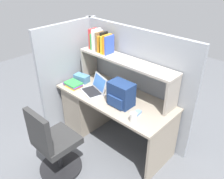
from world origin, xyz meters
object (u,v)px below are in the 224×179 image
object	(u,v)px
backpack	(121,94)
paper_cup	(133,117)
office_chair	(54,147)
laptop	(95,88)
tissue_box	(82,78)
computer_mouse	(137,113)

from	to	relation	value
backpack	paper_cup	distance (m)	0.37
backpack	office_chair	distance (m)	0.99
laptop	tissue_box	distance (m)	0.37
computer_mouse	office_chair	world-z (taller)	office_chair
paper_cup	office_chair	world-z (taller)	office_chair
paper_cup	backpack	bearing A→B (deg)	153.92
computer_mouse	paper_cup	size ratio (longest dim) A/B	0.95
laptop	computer_mouse	distance (m)	0.73
laptop	tissue_box	xyz separation A→B (m)	(-0.36, 0.08, -0.00)
backpack	paper_cup	bearing A→B (deg)	-26.08
laptop	office_chair	xyz separation A→B (m)	(0.15, -0.81, -0.39)
backpack	office_chair	xyz separation A→B (m)	(-0.31, -0.81, -0.48)
tissue_box	laptop	bearing A→B (deg)	-21.13
computer_mouse	office_chair	distance (m)	1.04
laptop	backpack	size ratio (longest dim) A/B	1.23
backpack	paper_cup	world-z (taller)	backpack
laptop	backpack	bearing A→B (deg)	0.98
tissue_box	office_chair	xyz separation A→B (m)	(0.51, -0.89, -0.39)
backpack	computer_mouse	distance (m)	0.30
laptop	tissue_box	size ratio (longest dim) A/B	1.68
paper_cup	office_chair	distance (m)	0.99
paper_cup	tissue_box	bearing A→B (deg)	168.58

